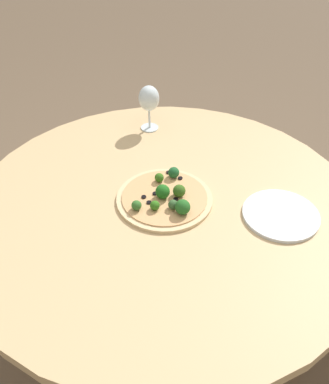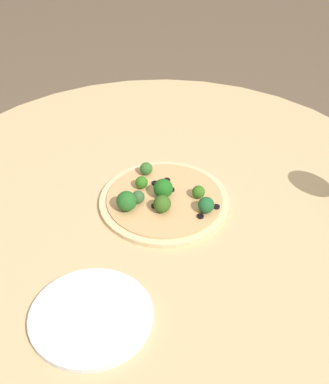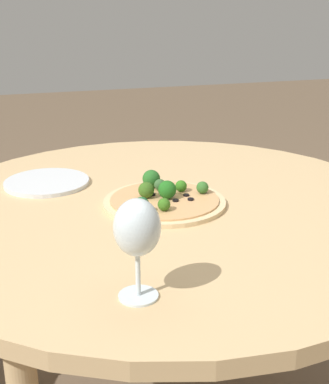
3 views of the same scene
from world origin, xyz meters
TOP-DOWN VIEW (x-y plane):
  - ground_plane at (0.00, 0.00)m, footprint 12.00×12.00m
  - dining_table at (0.00, 0.00)m, footprint 1.14×1.14m
  - pizza at (-0.00, 0.01)m, footprint 0.28×0.28m
  - plate_near at (0.22, 0.25)m, footprint 0.21×0.21m

SIDE VIEW (x-z plane):
  - ground_plane at x=0.00m, z-range 0.00..0.00m
  - dining_table at x=0.00m, z-range 0.29..0.99m
  - plate_near at x=0.22m, z-range 0.70..0.71m
  - pizza at x=0.00m, z-range 0.69..0.75m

